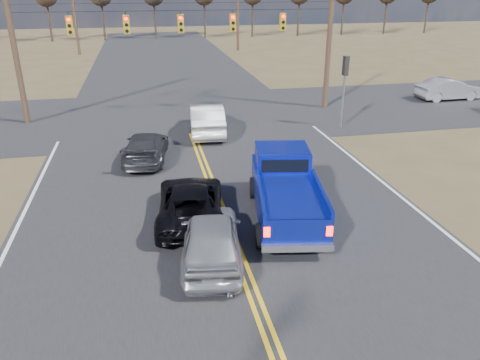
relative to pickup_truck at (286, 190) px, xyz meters
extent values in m
plane|color=brown|center=(-2.06, -3.85, -1.01)|extent=(160.00, 160.00, 0.00)
cube|color=#28282B|center=(-2.06, 6.15, -1.01)|extent=(14.00, 120.00, 0.02)
cube|color=#28282B|center=(-2.06, 14.15, -1.01)|extent=(120.00, 12.00, 0.02)
cylinder|color=#473323|center=(-11.06, 14.15, 3.99)|extent=(0.32, 0.32, 10.00)
cylinder|color=#473323|center=(6.94, 14.15, 3.99)|extent=(0.32, 0.32, 10.00)
cylinder|color=black|center=(-2.06, 14.15, 4.99)|extent=(18.00, 0.02, 0.02)
cylinder|color=black|center=(-2.06, 14.15, 5.39)|extent=(18.00, 0.02, 0.02)
cube|color=#B28C14|center=(-8.06, 14.15, 4.29)|extent=(0.34, 0.24, 1.00)
cylinder|color=#FF0C05|center=(-8.06, 14.01, 4.62)|extent=(0.20, 0.06, 0.20)
cylinder|color=black|center=(-8.06, 14.01, 4.29)|extent=(0.20, 0.06, 0.20)
cylinder|color=black|center=(-8.06, 14.01, 3.96)|extent=(0.20, 0.06, 0.20)
cube|color=black|center=(-8.06, 13.98, 4.73)|extent=(0.24, 0.14, 0.03)
cube|color=#B28C14|center=(-5.06, 14.15, 4.29)|extent=(0.34, 0.24, 1.00)
cylinder|color=#FF0C05|center=(-5.06, 14.01, 4.62)|extent=(0.20, 0.06, 0.20)
cylinder|color=black|center=(-5.06, 14.01, 4.29)|extent=(0.20, 0.06, 0.20)
cylinder|color=black|center=(-5.06, 14.01, 3.96)|extent=(0.20, 0.06, 0.20)
cube|color=black|center=(-5.06, 13.98, 4.73)|extent=(0.24, 0.14, 0.03)
cube|color=#B28C14|center=(-2.06, 14.15, 4.29)|extent=(0.34, 0.24, 1.00)
cylinder|color=#FF0C05|center=(-2.06, 14.01, 4.62)|extent=(0.20, 0.06, 0.20)
cylinder|color=black|center=(-2.06, 14.01, 4.29)|extent=(0.20, 0.06, 0.20)
cylinder|color=black|center=(-2.06, 14.01, 3.96)|extent=(0.20, 0.06, 0.20)
cube|color=black|center=(-2.06, 13.98, 4.73)|extent=(0.24, 0.14, 0.03)
cube|color=#B28C14|center=(0.94, 14.15, 4.29)|extent=(0.34, 0.24, 1.00)
cylinder|color=#FF0C05|center=(0.94, 14.01, 4.62)|extent=(0.20, 0.06, 0.20)
cylinder|color=black|center=(0.94, 14.01, 4.29)|extent=(0.20, 0.06, 0.20)
cylinder|color=black|center=(0.94, 14.01, 3.96)|extent=(0.20, 0.06, 0.20)
cube|color=black|center=(0.94, 13.98, 4.73)|extent=(0.24, 0.14, 0.03)
cube|color=#B28C14|center=(3.94, 14.15, 4.29)|extent=(0.34, 0.24, 1.00)
cylinder|color=#FF0C05|center=(3.94, 14.01, 4.62)|extent=(0.20, 0.06, 0.20)
cylinder|color=black|center=(3.94, 14.01, 4.29)|extent=(0.20, 0.06, 0.20)
cylinder|color=black|center=(3.94, 14.01, 3.96)|extent=(0.20, 0.06, 0.20)
cube|color=black|center=(3.94, 13.98, 4.73)|extent=(0.24, 0.14, 0.03)
cylinder|color=slate|center=(6.14, 9.65, 0.59)|extent=(0.12, 0.12, 3.20)
cube|color=black|center=(6.14, 9.65, 2.39)|extent=(0.24, 0.34, 1.00)
cylinder|color=#473323|center=(-11.06, 42.15, 3.99)|extent=(0.32, 0.32, 10.00)
cylinder|color=#473323|center=(6.94, 42.15, 3.99)|extent=(0.32, 0.32, 10.00)
cylinder|color=#33261C|center=(-16.06, 56.15, 1.74)|extent=(0.28, 0.28, 5.50)
cylinder|color=#33261C|center=(-9.06, 56.15, 1.74)|extent=(0.28, 0.28, 5.50)
cylinder|color=#33261C|center=(-2.06, 56.15, 1.74)|extent=(0.28, 0.28, 5.50)
cylinder|color=#33261C|center=(4.94, 56.15, 1.74)|extent=(0.28, 0.28, 5.50)
cylinder|color=#33261C|center=(11.94, 56.15, 1.74)|extent=(0.28, 0.28, 5.50)
cylinder|color=#33261C|center=(18.94, 56.15, 1.74)|extent=(0.28, 0.28, 5.50)
cylinder|color=#33261C|center=(25.94, 56.15, 1.74)|extent=(0.28, 0.28, 5.50)
cylinder|color=#33261C|center=(32.94, 56.15, 1.74)|extent=(0.28, 0.28, 5.50)
cylinder|color=#33261C|center=(39.94, 56.15, 1.74)|extent=(0.28, 0.28, 5.50)
cylinder|color=black|center=(-1.28, -1.79, -0.61)|extent=(0.45, 0.84, 0.80)
cylinder|color=black|center=(0.59, -2.12, -0.61)|extent=(0.45, 0.84, 0.80)
cylinder|color=black|center=(-0.66, 1.75, -0.61)|extent=(0.45, 0.84, 0.80)
cylinder|color=black|center=(1.21, 1.42, -0.61)|extent=(0.45, 0.84, 0.80)
cube|color=#0F1EA9|center=(-0.03, -0.18, -0.11)|extent=(2.90, 5.66, 1.00)
cube|color=#0F1EA9|center=(0.22, 1.24, 0.71)|extent=(2.11, 1.99, 0.72)
cube|color=black|center=(0.07, 0.43, 0.71)|extent=(1.59, 0.34, 0.45)
cube|color=#0F1EA9|center=(-1.15, -1.05, 0.49)|extent=(0.67, 3.27, 0.20)
cube|color=#0F1EA9|center=(0.72, -1.38, 0.49)|extent=(0.67, 3.27, 0.20)
cube|color=#0F1EA9|center=(-0.49, -2.82, 0.09)|extent=(1.98, 0.42, 0.60)
cube|color=silver|center=(-0.51, -2.89, -0.46)|extent=(2.05, 0.53, 0.22)
cube|color=#FF0C05|center=(-1.37, -2.71, 0.04)|extent=(0.19, 0.09, 0.30)
cube|color=#FF0C05|center=(0.36, -3.01, 0.04)|extent=(0.19, 0.09, 0.30)
imported|color=gray|center=(-2.86, -2.14, -0.28)|extent=(2.27, 4.45, 1.45)
imported|color=black|center=(-3.17, 0.47, -0.36)|extent=(2.67, 4.89, 1.30)
imported|color=silver|center=(-1.26, 10.17, -0.21)|extent=(2.11, 5.00, 1.61)
imported|color=#323237|center=(-4.53, 6.64, -0.38)|extent=(2.37, 4.56, 1.26)
imported|color=#A0A1A8|center=(16.03, 14.50, -0.28)|extent=(1.66, 4.47, 1.46)
camera|label=1|loc=(-4.43, -13.74, 6.46)|focal=35.00mm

